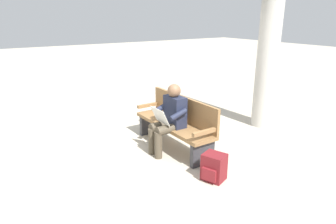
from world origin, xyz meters
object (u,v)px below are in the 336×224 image
object	(u,v)px
bench_near	(177,122)
person_seated	(169,117)
support_pillar	(270,35)
backpack	(214,167)

from	to	relation	value
bench_near	person_seated	size ratio (longest dim) A/B	1.53
support_pillar	backpack	bearing A→B (deg)	115.89
bench_near	person_seated	distance (m)	0.31
person_seated	backpack	distance (m)	1.20
backpack	support_pillar	size ratio (longest dim) A/B	0.10
bench_near	backpack	world-z (taller)	bench_near
bench_near	person_seated	xyz separation A→B (m)	(-0.12, 0.23, 0.17)
bench_near	backpack	size ratio (longest dim) A/B	4.61
bench_near	person_seated	world-z (taller)	person_seated
support_pillar	person_seated	bearing A→B (deg)	90.68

